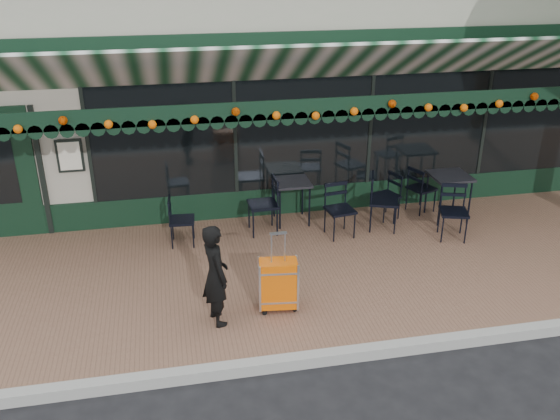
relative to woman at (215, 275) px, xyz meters
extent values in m
plane|color=black|center=(1.68, -0.84, -0.83)|extent=(80.00, 80.00, 0.00)
cube|color=brown|center=(1.68, 1.16, -0.76)|extent=(18.00, 4.00, 0.15)
cube|color=#9E9E99|center=(1.68, -0.92, -0.76)|extent=(18.00, 0.16, 0.15)
cube|color=#A89F92|center=(1.68, 7.16, 1.42)|extent=(12.00, 8.00, 4.50)
cube|color=black|center=(2.88, 3.14, 0.82)|extent=(9.20, 0.04, 2.00)
cube|color=black|center=(-3.12, 3.14, 0.42)|extent=(1.10, 0.07, 2.20)
cube|color=silver|center=(-2.02, 3.10, 0.67)|extent=(0.42, 0.04, 0.55)
cube|color=black|center=(1.68, 1.68, 1.63)|extent=(12.00, 0.03, 0.28)
cylinder|color=orange|center=(1.68, 1.62, 1.61)|extent=(11.60, 0.12, 0.12)
imported|color=black|center=(0.00, 0.00, 0.00)|extent=(0.45, 0.57, 1.37)
cube|color=#E05907|center=(0.83, 0.11, -0.29)|extent=(0.53, 0.33, 0.66)
cube|color=black|center=(0.83, 0.11, -0.65)|extent=(0.53, 0.33, 0.07)
cube|color=silver|center=(0.83, 0.11, 0.25)|extent=(0.22, 0.06, 0.41)
cube|color=black|center=(4.33, 2.38, 0.11)|extent=(0.66, 0.66, 0.04)
cylinder|color=black|center=(4.05, 2.10, -0.30)|extent=(0.03, 0.03, 0.77)
cylinder|color=black|center=(4.60, 2.10, -0.30)|extent=(0.03, 0.03, 0.77)
cylinder|color=black|center=(4.05, 2.66, -0.30)|extent=(0.03, 0.03, 0.77)
cylinder|color=black|center=(4.60, 2.66, -0.30)|extent=(0.03, 0.03, 0.77)
cube|color=black|center=(1.59, 2.77, 0.06)|extent=(0.62, 0.62, 0.04)
cylinder|color=black|center=(1.33, 2.52, -0.32)|extent=(0.03, 0.03, 0.72)
cylinder|color=black|center=(1.85, 2.52, -0.32)|extent=(0.03, 0.03, 0.72)
cylinder|color=black|center=(1.33, 3.03, -0.32)|extent=(0.03, 0.03, 0.72)
cylinder|color=black|center=(1.85, 3.03, -0.32)|extent=(0.03, 0.03, 0.72)
camera|label=1|loc=(-0.47, -6.48, 3.79)|focal=38.00mm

